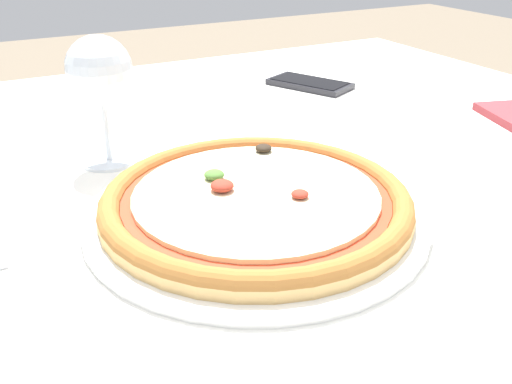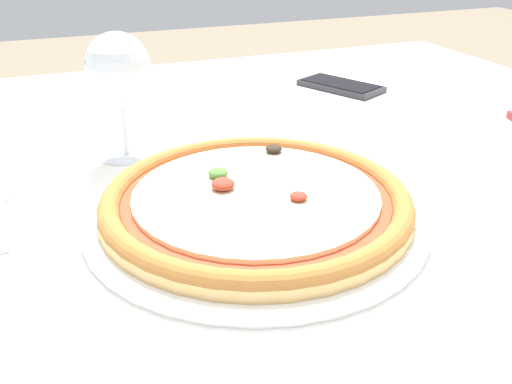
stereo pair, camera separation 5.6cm
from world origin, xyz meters
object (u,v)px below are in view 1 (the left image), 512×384
Objects in this scene: dining_table at (306,226)px; pizza_plate at (256,204)px; wine_glass_far_left at (99,73)px; cell_phone at (310,84)px.

dining_table is 0.18m from pizza_plate.
dining_table is 0.32m from wine_glass_far_left.
pizza_plate reaches higher than dining_table.
cell_phone is at bearing 51.10° from pizza_plate.
wine_glass_far_left reaches higher than pizza_plate.
pizza_plate is 2.15× the size of cell_phone.
wine_glass_far_left reaches higher than dining_table.
wine_glass_far_left is (-0.09, 0.22, 0.09)m from pizza_plate.
pizza_plate is 0.25m from wine_glass_far_left.
dining_table is at bearing 36.80° from pizza_plate.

